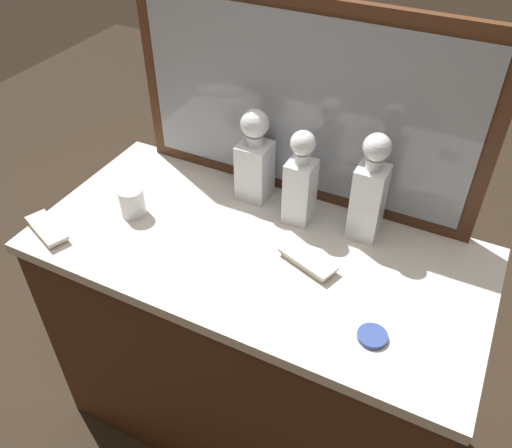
{
  "coord_description": "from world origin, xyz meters",
  "views": [
    {
      "loc": [
        0.48,
        -0.95,
        1.79
      ],
      "look_at": [
        0.0,
        0.0,
        0.9
      ],
      "focal_mm": 37.31,
      "sensor_mm": 36.0,
      "label": 1
    }
  ],
  "objects_px": {
    "silver_brush_far_left": "(47,230)",
    "silver_brush_center": "(308,261)",
    "crystal_decanter_far_right": "(255,164)",
    "crystal_decanter_center": "(300,186)",
    "crystal_tumbler_rear": "(132,203)",
    "crystal_decanter_front": "(369,197)",
    "porcelain_dish": "(372,336)"
  },
  "relations": [
    {
      "from": "silver_brush_far_left",
      "to": "silver_brush_center",
      "type": "relative_size",
      "value": 1.0
    },
    {
      "from": "crystal_decanter_far_right",
      "to": "silver_brush_far_left",
      "type": "bearing_deg",
      "value": -136.36
    },
    {
      "from": "crystal_decanter_far_right",
      "to": "crystal_decanter_center",
      "type": "relative_size",
      "value": 1.0
    },
    {
      "from": "crystal_tumbler_rear",
      "to": "crystal_decanter_front",
      "type": "bearing_deg",
      "value": 18.74
    },
    {
      "from": "crystal_decanter_far_right",
      "to": "porcelain_dish",
      "type": "bearing_deg",
      "value": -36.93
    },
    {
      "from": "porcelain_dish",
      "to": "crystal_decanter_front",
      "type": "bearing_deg",
      "value": 111.35
    },
    {
      "from": "silver_brush_far_left",
      "to": "crystal_decanter_far_right",
      "type": "bearing_deg",
      "value": 43.64
    },
    {
      "from": "crystal_decanter_front",
      "to": "crystal_decanter_far_right",
      "type": "distance_m",
      "value": 0.35
    },
    {
      "from": "silver_brush_center",
      "to": "porcelain_dish",
      "type": "relative_size",
      "value": 2.42
    },
    {
      "from": "crystal_tumbler_rear",
      "to": "porcelain_dish",
      "type": "distance_m",
      "value": 0.76
    },
    {
      "from": "crystal_decanter_front",
      "to": "crystal_decanter_center",
      "type": "xyz_separation_m",
      "value": [
        -0.19,
        -0.02,
        -0.01
      ]
    },
    {
      "from": "crystal_decanter_center",
      "to": "silver_brush_center",
      "type": "relative_size",
      "value": 1.69
    },
    {
      "from": "porcelain_dish",
      "to": "crystal_decanter_far_right",
      "type": "bearing_deg",
      "value": 143.07
    },
    {
      "from": "porcelain_dish",
      "to": "crystal_tumbler_rear",
      "type": "bearing_deg",
      "value": 170.62
    },
    {
      "from": "crystal_tumbler_rear",
      "to": "silver_brush_far_left",
      "type": "bearing_deg",
      "value": -131.77
    },
    {
      "from": "crystal_decanter_front",
      "to": "crystal_decanter_far_right",
      "type": "xyz_separation_m",
      "value": [
        -0.35,
        0.02,
        -0.01
      ]
    },
    {
      "from": "silver_brush_far_left",
      "to": "silver_brush_center",
      "type": "xyz_separation_m",
      "value": [
        0.69,
        0.21,
        0.0
      ]
    },
    {
      "from": "crystal_decanter_center",
      "to": "crystal_decanter_far_right",
      "type": "bearing_deg",
      "value": 164.66
    },
    {
      "from": "crystal_decanter_front",
      "to": "crystal_tumbler_rear",
      "type": "bearing_deg",
      "value": -161.26
    },
    {
      "from": "crystal_decanter_center",
      "to": "porcelain_dish",
      "type": "relative_size",
      "value": 4.1
    },
    {
      "from": "crystal_decanter_far_right",
      "to": "silver_brush_center",
      "type": "bearing_deg",
      "value": -38.77
    },
    {
      "from": "crystal_tumbler_rear",
      "to": "crystal_decanter_far_right",
      "type": "bearing_deg",
      "value": 40.6
    },
    {
      "from": "silver_brush_center",
      "to": "crystal_decanter_center",
      "type": "bearing_deg",
      "value": 120.62
    },
    {
      "from": "crystal_decanter_front",
      "to": "porcelain_dish",
      "type": "distance_m",
      "value": 0.38
    },
    {
      "from": "silver_brush_far_left",
      "to": "crystal_decanter_center",
      "type": "bearing_deg",
      "value": 31.84
    },
    {
      "from": "crystal_decanter_front",
      "to": "porcelain_dish",
      "type": "relative_size",
      "value": 4.54
    },
    {
      "from": "silver_brush_center",
      "to": "crystal_decanter_far_right",
      "type": "bearing_deg",
      "value": 141.23
    },
    {
      "from": "silver_brush_center",
      "to": "porcelain_dish",
      "type": "xyz_separation_m",
      "value": [
        0.22,
        -0.15,
        -0.01
      ]
    },
    {
      "from": "crystal_decanter_center",
      "to": "crystal_tumbler_rear",
      "type": "distance_m",
      "value": 0.48
    },
    {
      "from": "silver_brush_far_left",
      "to": "porcelain_dish",
      "type": "distance_m",
      "value": 0.91
    },
    {
      "from": "silver_brush_center",
      "to": "porcelain_dish",
      "type": "height_order",
      "value": "silver_brush_center"
    },
    {
      "from": "crystal_decanter_center",
      "to": "silver_brush_far_left",
      "type": "height_order",
      "value": "crystal_decanter_center"
    }
  ]
}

